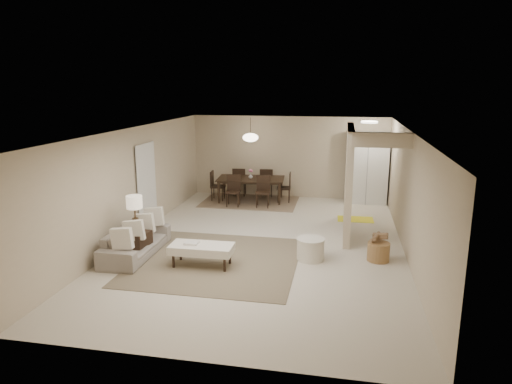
% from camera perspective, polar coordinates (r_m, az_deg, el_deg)
% --- Properties ---
extents(floor, '(9.00, 9.00, 0.00)m').
position_cam_1_polar(floor, '(10.14, 0.90, -6.49)').
color(floor, beige).
rests_on(floor, ground).
extents(ceiling, '(9.00, 9.00, 0.00)m').
position_cam_1_polar(ceiling, '(9.59, 0.96, 7.72)').
color(ceiling, white).
rests_on(ceiling, back_wall).
extents(back_wall, '(6.00, 0.00, 6.00)m').
position_cam_1_polar(back_wall, '(14.16, 4.11, 4.38)').
color(back_wall, '#C4B194').
rests_on(back_wall, floor).
extents(left_wall, '(0.00, 9.00, 9.00)m').
position_cam_1_polar(left_wall, '(10.71, -15.08, 1.07)').
color(left_wall, '#C4B194').
rests_on(left_wall, floor).
extents(right_wall, '(0.00, 9.00, 9.00)m').
position_cam_1_polar(right_wall, '(9.74, 18.59, -0.35)').
color(right_wall, '#C4B194').
rests_on(right_wall, floor).
extents(partition, '(0.15, 2.50, 2.50)m').
position_cam_1_polar(partition, '(10.87, 11.49, 1.44)').
color(partition, '#C4B194').
rests_on(partition, floor).
extents(doorway, '(0.04, 0.90, 2.04)m').
position_cam_1_polar(doorway, '(11.27, -13.56, 0.56)').
color(doorway, black).
rests_on(doorway, floor).
extents(pantry_cabinet, '(1.20, 0.55, 2.10)m').
position_cam_1_polar(pantry_cabinet, '(13.77, 13.68, 2.94)').
color(pantry_cabinet, white).
rests_on(pantry_cabinet, floor).
extents(flush_light, '(0.44, 0.44, 0.05)m').
position_cam_1_polar(flush_light, '(12.65, 13.99, 8.49)').
color(flush_light, white).
rests_on(flush_light, ceiling).
extents(living_rug, '(3.20, 3.20, 0.01)m').
position_cam_1_polar(living_rug, '(9.23, -4.98, -8.54)').
color(living_rug, brown).
rests_on(living_rug, floor).
extents(sofa, '(1.98, 0.80, 0.58)m').
position_cam_1_polar(sofa, '(9.72, -14.80, -6.04)').
color(sofa, gray).
rests_on(sofa, floor).
extents(ottoman_bench, '(1.22, 0.58, 0.43)m').
position_cam_1_polar(ottoman_bench, '(8.89, -6.81, -7.08)').
color(ottoman_bench, silver).
rests_on(ottoman_bench, living_rug).
extents(side_table, '(0.54, 0.54, 0.52)m').
position_cam_1_polar(side_table, '(9.66, -14.66, -6.33)').
color(side_table, black).
rests_on(side_table, floor).
extents(table_lamp, '(0.32, 0.32, 0.76)m').
position_cam_1_polar(table_lamp, '(9.42, -14.95, -1.62)').
color(table_lamp, '#422F1C').
rests_on(table_lamp, side_table).
extents(round_pouf, '(0.56, 0.56, 0.44)m').
position_cam_1_polar(round_pouf, '(9.26, 6.82, -7.10)').
color(round_pouf, silver).
rests_on(round_pouf, floor).
extents(wicker_basket, '(0.50, 0.50, 0.37)m').
position_cam_1_polar(wicker_basket, '(9.47, 15.06, -7.22)').
color(wicker_basket, brown).
rests_on(wicker_basket, floor).
extents(dining_rug, '(2.80, 2.10, 0.01)m').
position_cam_1_polar(dining_rug, '(13.80, -0.67, -1.10)').
color(dining_rug, brown).
rests_on(dining_rug, floor).
extents(dining_table, '(2.07, 1.27, 0.70)m').
position_cam_1_polar(dining_table, '(13.72, -0.68, 0.29)').
color(dining_table, black).
rests_on(dining_table, dining_rug).
extents(dining_chairs, '(2.42, 1.83, 0.89)m').
position_cam_1_polar(dining_chairs, '(13.70, -0.68, 0.69)').
color(dining_chairs, black).
rests_on(dining_chairs, dining_rug).
extents(vase, '(0.16, 0.16, 0.14)m').
position_cam_1_polar(vase, '(13.63, -0.68, 2.00)').
color(vase, silver).
rests_on(vase, dining_table).
extents(yellow_mat, '(0.93, 0.59, 0.01)m').
position_cam_1_polar(yellow_mat, '(12.20, 12.32, -3.35)').
color(yellow_mat, yellow).
rests_on(yellow_mat, floor).
extents(pendant_light, '(0.46, 0.46, 0.71)m').
position_cam_1_polar(pendant_light, '(13.46, -0.69, 6.82)').
color(pendant_light, '#422F1C').
rests_on(pendant_light, ceiling).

